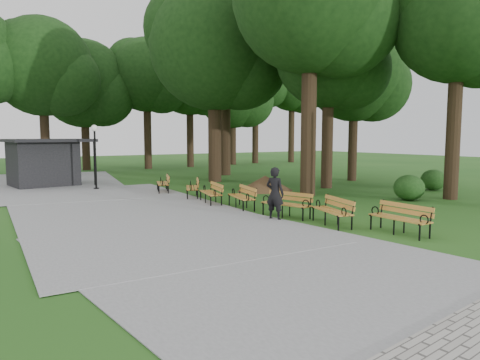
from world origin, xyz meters
TOP-DOWN VIEW (x-y plane):
  - ground at (0.00, 0.00)m, footprint 100.00×100.00m
  - path at (-4.00, 3.00)m, footprint 12.00×38.00m
  - person at (-0.19, -1.44)m, footprint 0.64×0.76m
  - kiosk at (-5.03, 13.33)m, footprint 4.63×4.16m
  - lamp_post at (-3.02, 10.08)m, footprint 0.32×0.32m
  - dirt_mound at (4.10, 5.00)m, footprint 2.48×2.48m
  - bench_0 at (1.50, -5.01)m, footprint 0.66×1.91m
  - bench_1 at (0.79, -3.07)m, footprint 1.14×2.00m
  - bench_2 at (0.43, -1.26)m, footprint 1.15×2.00m
  - bench_3 at (0.12, 1.08)m, footprint 1.06×2.00m
  - bench_4 at (-0.30, 2.75)m, footprint 1.08×2.00m
  - bench_5 at (-0.12, 4.81)m, footprint 1.39×1.99m
  - bench_6 at (-0.53, 7.23)m, footprint 1.24×2.00m
  - lawn_tree_1 at (7.61, 4.22)m, footprint 5.64×5.64m
  - lawn_tree_2 at (4.16, 10.28)m, footprint 7.71×7.71m
  - lawn_tree_3 at (9.23, -1.83)m, footprint 5.44×5.44m
  - lawn_tree_4 at (7.06, 13.91)m, footprint 6.20×6.20m
  - lawn_tree_5 at (11.75, 6.25)m, footprint 6.00×6.00m
  - tree_backdrop at (6.39, 22.88)m, footprint 36.31×9.88m
  - shrub_0 at (7.36, -1.07)m, footprint 1.30×1.30m
  - shrub_1 at (11.49, 0.48)m, footprint 1.26×1.26m

SIDE VIEW (x-z plane):
  - ground at x=0.00m, z-range 0.00..0.00m
  - shrub_0 at x=7.36m, z-range -0.55..0.55m
  - shrub_1 at x=11.49m, z-range -0.53..0.53m
  - path at x=-4.00m, z-range 0.00..0.06m
  - dirt_mound at x=4.10m, z-range 0.00..0.77m
  - bench_0 at x=1.50m, z-range 0.00..0.88m
  - bench_1 at x=0.79m, z-range 0.00..0.88m
  - bench_2 at x=0.43m, z-range 0.00..0.88m
  - bench_3 at x=0.12m, z-range 0.00..0.88m
  - bench_4 at x=-0.30m, z-range 0.00..0.88m
  - bench_5 at x=-0.12m, z-range 0.00..0.88m
  - bench_6 at x=-0.53m, z-range 0.00..0.88m
  - person at x=-0.19m, z-range 0.00..1.76m
  - kiosk at x=-5.03m, z-range 0.00..2.62m
  - lamp_post at x=-3.02m, z-range 0.72..4.06m
  - lawn_tree_5 at x=11.75m, z-range 1.80..11.46m
  - lawn_tree_1 at x=7.61m, z-range 2.07..11.95m
  - lawn_tree_3 at x=9.23m, z-range 2.44..12.90m
  - lawn_tree_4 at x=7.06m, z-range 2.43..13.65m
  - lawn_tree_2 at x=4.16m, z-range 2.10..14.11m
  - tree_backdrop at x=6.39m, z-range 0.00..16.47m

